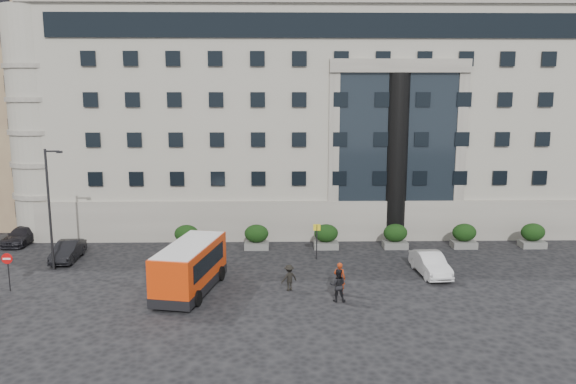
# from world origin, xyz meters

# --- Properties ---
(ground) EXTENTS (120.00, 120.00, 0.00)m
(ground) POSITION_xyz_m (0.00, 0.00, 0.00)
(ground) COLOR black
(ground) RESTS_ON ground
(civic_building) EXTENTS (44.00, 24.00, 18.00)m
(civic_building) POSITION_xyz_m (6.00, 22.00, 9.00)
(civic_building) COLOR #A6A093
(civic_building) RESTS_ON ground
(entrance_column) EXTENTS (1.80, 1.80, 13.00)m
(entrance_column) POSITION_xyz_m (12.00, 10.30, 6.50)
(entrance_column) COLOR black
(entrance_column) RESTS_ON ground
(apartment_far) EXTENTS (13.00, 13.00, 22.00)m
(apartment_far) POSITION_xyz_m (-27.00, 38.00, 11.00)
(apartment_far) COLOR brown
(apartment_far) RESTS_ON ground
(hedge_a) EXTENTS (1.80, 1.26, 1.84)m
(hedge_a) POSITION_xyz_m (-4.00, 7.80, 0.93)
(hedge_a) COLOR #5D5E5B
(hedge_a) RESTS_ON ground
(hedge_b) EXTENTS (1.80, 1.26, 1.84)m
(hedge_b) POSITION_xyz_m (1.20, 7.80, 0.93)
(hedge_b) COLOR #5D5E5B
(hedge_b) RESTS_ON ground
(hedge_c) EXTENTS (1.80, 1.26, 1.84)m
(hedge_c) POSITION_xyz_m (6.40, 7.80, 0.93)
(hedge_c) COLOR #5D5E5B
(hedge_c) RESTS_ON ground
(hedge_d) EXTENTS (1.80, 1.26, 1.84)m
(hedge_d) POSITION_xyz_m (11.60, 7.80, 0.93)
(hedge_d) COLOR #5D5E5B
(hedge_d) RESTS_ON ground
(hedge_e) EXTENTS (1.80, 1.26, 1.84)m
(hedge_e) POSITION_xyz_m (16.80, 7.80, 0.93)
(hedge_e) COLOR #5D5E5B
(hedge_e) RESTS_ON ground
(hedge_f) EXTENTS (1.80, 1.26, 1.84)m
(hedge_f) POSITION_xyz_m (22.00, 7.80, 0.93)
(hedge_f) COLOR #5D5E5B
(hedge_f) RESTS_ON ground
(street_lamp) EXTENTS (1.16, 0.18, 8.00)m
(street_lamp) POSITION_xyz_m (-11.94, 3.00, 4.37)
(street_lamp) COLOR #262628
(street_lamp) RESTS_ON ground
(bus_stop_sign) EXTENTS (0.50, 0.08, 2.52)m
(bus_stop_sign) POSITION_xyz_m (5.50, 5.00, 1.73)
(bus_stop_sign) COLOR #262628
(bus_stop_sign) RESTS_ON ground
(no_entry_sign) EXTENTS (0.64, 0.16, 2.32)m
(no_entry_sign) POSITION_xyz_m (-13.00, -1.04, 1.65)
(no_entry_sign) COLOR #262628
(no_entry_sign) RESTS_ON ground
(minibus) EXTENTS (3.69, 7.19, 2.86)m
(minibus) POSITION_xyz_m (-2.35, -1.26, 1.58)
(minibus) COLOR red
(minibus) RESTS_ON ground
(red_truck) EXTENTS (2.93, 5.54, 2.87)m
(red_truck) POSITION_xyz_m (-15.32, 17.45, 1.47)
(red_truck) COLOR maroon
(red_truck) RESTS_ON ground
(parked_car_b) EXTENTS (1.55, 4.11, 1.34)m
(parked_car_b) POSITION_xyz_m (-11.83, 5.15, 0.67)
(parked_car_b) COLOR black
(parked_car_b) RESTS_ON ground
(parked_car_c) EXTENTS (1.96, 4.40, 1.26)m
(parked_car_c) POSITION_xyz_m (-17.00, 9.67, 0.63)
(parked_car_c) COLOR black
(parked_car_c) RESTS_ON ground
(parked_car_d) EXTENTS (2.77, 5.50, 1.49)m
(parked_car_d) POSITION_xyz_m (-17.00, 13.33, 0.75)
(parked_car_d) COLOR black
(parked_car_d) RESTS_ON ground
(white_taxi) EXTENTS (1.87, 4.47, 1.44)m
(white_taxi) POSITION_xyz_m (12.55, 1.52, 0.72)
(white_taxi) COLOR silver
(white_taxi) RESTS_ON ground
(pedestrian_a) EXTENTS (0.79, 0.64, 1.88)m
(pedestrian_a) POSITION_xyz_m (6.35, -1.82, 0.94)
(pedestrian_a) COLOR #A12F10
(pedestrian_a) RESTS_ON ground
(pedestrian_b) EXTENTS (0.98, 0.80, 1.88)m
(pedestrian_b) POSITION_xyz_m (6.12, -3.01, 0.94)
(pedestrian_b) COLOR black
(pedestrian_b) RESTS_ON ground
(pedestrian_c) EXTENTS (1.17, 1.02, 1.57)m
(pedestrian_c) POSITION_xyz_m (3.44, -1.22, 0.79)
(pedestrian_c) COLOR black
(pedestrian_c) RESTS_ON ground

